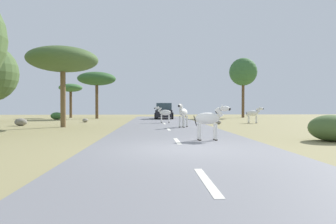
{
  "coord_description": "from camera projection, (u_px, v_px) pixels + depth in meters",
  "views": [
    {
      "loc": [
        -0.94,
        -9.01,
        1.32
      ],
      "look_at": [
        0.07,
        10.21,
        1.01
      ],
      "focal_mm": 31.63,
      "sensor_mm": 36.0,
      "label": 1
    }
  ],
  "objects": [
    {
      "name": "ground_plane",
      "position": [
        183.0,
        150.0,
        9.06
      ],
      "size": [
        90.0,
        90.0,
        0.0
      ],
      "primitive_type": "plane",
      "color": "#8E8456"
    },
    {
      "name": "road",
      "position": [
        183.0,
        149.0,
        9.06
      ],
      "size": [
        6.0,
        64.0,
        0.05
      ],
      "primitive_type": "cube",
      "color": "slate",
      "rests_on": "ground_plane"
    },
    {
      "name": "lane_markings",
      "position": [
        187.0,
        154.0,
        8.06
      ],
      "size": [
        0.16,
        56.0,
        0.01
      ],
      "color": "silver",
      "rests_on": "road"
    },
    {
      "name": "zebra_0",
      "position": [
        183.0,
        113.0,
        18.79
      ],
      "size": [
        0.88,
        1.56,
        1.55
      ],
      "rotation": [
        0.0,
        0.0,
        2.75
      ],
      "color": "silver",
      "rests_on": "road"
    },
    {
      "name": "zebra_1",
      "position": [
        253.0,
        113.0,
        24.63
      ],
      "size": [
        1.46,
        0.49,
        1.38
      ],
      "rotation": [
        0.0,
        0.0,
        4.6
      ],
      "color": "silver",
      "rests_on": "ground_plane"
    },
    {
      "name": "zebra_2",
      "position": [
        210.0,
        119.0,
        11.36
      ],
      "size": [
        1.47,
        0.43,
        1.38
      ],
      "rotation": [
        0.0,
        0.0,
        4.76
      ],
      "color": "silver",
      "rests_on": "road"
    },
    {
      "name": "zebra_4",
      "position": [
        164.0,
        113.0,
        24.29
      ],
      "size": [
        1.46,
        0.49,
        1.38
      ],
      "rotation": [
        0.0,
        0.0,
        1.46
      ],
      "color": "silver",
      "rests_on": "road"
    },
    {
      "name": "car_0",
      "position": [
        164.0,
        112.0,
        33.06
      ],
      "size": [
        2.27,
        4.46,
        1.74
      ],
      "rotation": [
        0.0,
        0.0,
        -0.08
      ],
      "color": "black",
      "rests_on": "road"
    },
    {
      "name": "tree_1",
      "position": [
        63.0,
        60.0,
        19.61
      ],
      "size": [
        4.61,
        4.61,
        5.3
      ],
      "color": "brown",
      "rests_on": "ground_plane"
    },
    {
      "name": "tree_2",
      "position": [
        71.0,
        88.0,
        37.47
      ],
      "size": [
        2.91,
        2.91,
        4.31
      ],
      "color": "brown",
      "rests_on": "ground_plane"
    },
    {
      "name": "tree_3",
      "position": [
        243.0,
        72.0,
        38.05
      ],
      "size": [
        3.55,
        3.55,
        7.67
      ],
      "color": "brown",
      "rests_on": "ground_plane"
    },
    {
      "name": "tree_5",
      "position": [
        97.0,
        79.0,
        34.57
      ],
      "size": [
        4.42,
        4.42,
        5.45
      ],
      "color": "brown",
      "rests_on": "ground_plane"
    },
    {
      "name": "bush_0",
      "position": [
        57.0,
        116.0,
        32.0
      ],
      "size": [
        1.31,
        1.18,
        0.78
      ],
      "primitive_type": "ellipsoid",
      "color": "#386633",
      "rests_on": "ground_plane"
    },
    {
      "name": "bush_1",
      "position": [
        331.0,
        128.0,
        11.55
      ],
      "size": [
        1.72,
        1.54,
        1.03
      ],
      "primitive_type": "ellipsoid",
      "color": "#425B2D",
      "rests_on": "ground_plane"
    },
    {
      "name": "rock_0",
      "position": [
        219.0,
        122.0,
        23.05
      ],
      "size": [
        0.41,
        0.35,
        0.28
      ],
      "primitive_type": "ellipsoid",
      "color": "gray",
      "rests_on": "ground_plane"
    },
    {
      "name": "rock_2",
      "position": [
        21.0,
        122.0,
        21.11
      ],
      "size": [
        0.84,
        0.8,
        0.54
      ],
      "primitive_type": "ellipsoid",
      "color": "gray",
      "rests_on": "ground_plane"
    },
    {
      "name": "rock_4",
      "position": [
        85.0,
        120.0,
        25.99
      ],
      "size": [
        0.48,
        0.44,
        0.35
      ],
      "primitive_type": "ellipsoid",
      "color": "gray",
      "rests_on": "ground_plane"
    }
  ]
}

